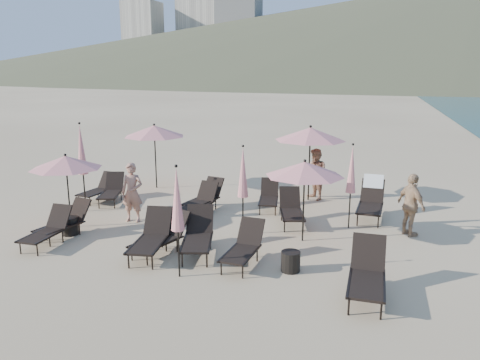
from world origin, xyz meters
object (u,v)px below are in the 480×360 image
(lounger_13, at_px, (291,209))
(umbrella_open_2, at_px, (154,131))
(lounger_8, at_px, (200,201))
(umbrella_open_3, at_px, (310,134))
(lounger_10, at_px, (269,196))
(umbrella_closed_3, at_px, (243,173))
(beachgoer_b, at_px, (316,174))
(umbrella_closed_2, at_px, (81,150))
(beachgoer_c, at_px, (411,205))
(lounger_2, at_px, (162,236))
(umbrella_closed_1, at_px, (352,170))
(lounger_7, at_px, (112,190))
(beachgoer_a, at_px, (132,193))
(lounger_6, at_px, (98,188))
(lounger_1, at_px, (48,229))
(lounger_0, at_px, (65,221))
(umbrella_open_1, at_px, (305,169))
(umbrella_open_0, at_px, (66,162))
(side_table_1, at_px, (291,261))
(lounger_3, at_px, (151,236))
(lounger_5, at_px, (367,273))
(lounger_11, at_px, (371,199))
(lounger_9, at_px, (204,197))
(lounger_4, at_px, (244,246))
(umbrella_closed_0, at_px, (177,200))
(side_table_0, at_px, (70,226))

(lounger_13, xyz_separation_m, umbrella_open_2, (-5.44, 2.69, 1.65))
(lounger_8, bearing_deg, umbrella_open_3, 49.67)
(lounger_10, xyz_separation_m, umbrella_closed_3, (-0.15, -2.45, 1.25))
(beachgoer_b, bearing_deg, umbrella_closed_2, -102.11)
(lounger_10, xyz_separation_m, beachgoer_c, (4.03, -1.36, 0.43))
(lounger_2, distance_m, umbrella_closed_1, 5.25)
(lounger_2, height_order, lounger_7, lounger_2)
(lounger_13, xyz_separation_m, beachgoer_a, (-4.34, -1.05, 0.42))
(lounger_6, height_order, beachgoer_a, beachgoer_a)
(lounger_1, bearing_deg, lounger_13, 30.70)
(lounger_0, xyz_separation_m, beachgoer_c, (8.54, 2.51, 0.42))
(beachgoer_b, bearing_deg, umbrella_closed_1, -12.97)
(umbrella_open_1, height_order, beachgoer_a, umbrella_open_1)
(umbrella_open_0, height_order, side_table_1, umbrella_open_0)
(lounger_3, bearing_deg, lounger_1, 173.56)
(lounger_3, relative_size, lounger_6, 1.16)
(lounger_6, relative_size, side_table_1, 3.48)
(lounger_5, height_order, lounger_10, lounger_5)
(beachgoer_c, bearing_deg, lounger_6, 49.37)
(umbrella_open_3, height_order, side_table_1, umbrella_open_3)
(lounger_11, relative_size, umbrella_closed_2, 0.69)
(lounger_8, bearing_deg, lounger_10, 40.62)
(lounger_9, xyz_separation_m, umbrella_closed_3, (1.71, -1.75, 1.22))
(lounger_1, bearing_deg, lounger_7, 97.40)
(lounger_1, xyz_separation_m, umbrella_open_1, (5.98, 2.00, 1.45))
(lounger_0, xyz_separation_m, lounger_4, (4.89, -0.44, 0.00))
(umbrella_closed_0, bearing_deg, umbrella_open_2, 119.34)
(lounger_9, relative_size, umbrella_closed_2, 0.62)
(lounger_9, relative_size, umbrella_open_0, 0.82)
(lounger_0, relative_size, beachgoer_c, 0.97)
(lounger_7, xyz_separation_m, umbrella_closed_0, (4.34, -4.60, 1.25))
(lounger_0, relative_size, lounger_8, 0.99)
(umbrella_open_1, bearing_deg, lounger_2, -150.82)
(lounger_5, relative_size, umbrella_open_1, 0.83)
(lounger_13, relative_size, side_table_0, 3.61)
(umbrella_open_1, xyz_separation_m, side_table_1, (0.03, -1.89, -1.63))
(umbrella_closed_0, bearing_deg, lounger_11, 54.55)
(umbrella_open_2, relative_size, beachgoer_a, 1.40)
(lounger_13, relative_size, beachgoer_b, 0.99)
(lounger_2, xyz_separation_m, umbrella_open_3, (2.66, 5.56, 1.77))
(lounger_11, distance_m, umbrella_open_0, 8.59)
(side_table_0, bearing_deg, lounger_4, -6.78)
(lounger_6, height_order, beachgoer_c, beachgoer_c)
(umbrella_open_1, bearing_deg, umbrella_closed_2, 173.94)
(lounger_5, bearing_deg, umbrella_open_2, 139.32)
(lounger_9, relative_size, umbrella_closed_3, 0.71)
(lounger_13, xyz_separation_m, umbrella_closed_3, (-1.06, -1.23, 1.23))
(lounger_3, xyz_separation_m, lounger_7, (-3.26, 3.69, -0.04))
(umbrella_open_0, xyz_separation_m, side_table_1, (6.30, -1.21, -1.58))
(lounger_1, relative_size, umbrella_open_0, 0.73)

